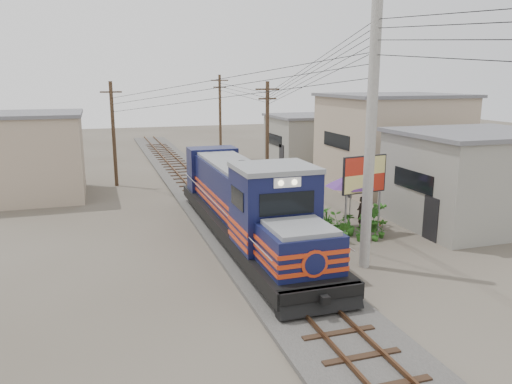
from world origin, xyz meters
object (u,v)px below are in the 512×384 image
object	(u,v)px
market_umbrella	(351,180)
vendor	(361,212)
locomotive	(246,204)
billboard	(364,176)

from	to	relation	value
market_umbrella	vendor	world-z (taller)	market_umbrella
locomotive	billboard	bearing A→B (deg)	-5.93
locomotive	market_umbrella	bearing A→B (deg)	3.10
billboard	market_umbrella	xyz separation A→B (m)	(-0.21, 0.86, -0.33)
market_umbrella	vendor	xyz separation A→B (m)	(0.66, 0.06, -1.64)
billboard	vendor	bearing A→B (deg)	54.65
locomotive	billboard	size ratio (longest dim) A/B	4.26
locomotive	vendor	bearing A→B (deg)	3.38
billboard	vendor	distance (m)	2.23
billboard	locomotive	bearing A→B (deg)	164.61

